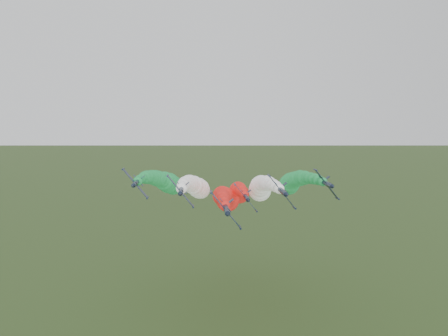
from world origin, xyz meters
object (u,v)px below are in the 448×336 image
at_px(jet_inner_left, 195,187).
at_px(jet_trail, 239,192).
at_px(jet_outer_left, 165,182).
at_px(jet_lead, 225,198).
at_px(jet_inner_right, 261,187).
at_px(jet_outer_right, 293,182).

height_order(jet_inner_left, jet_trail, jet_inner_left).
bearing_deg(jet_outer_left, jet_lead, -47.00).
height_order(jet_inner_left, jet_outer_left, jet_outer_left).
distance_m(jet_inner_left, jet_inner_right, 20.39).
distance_m(jet_lead, jet_trail, 26.34).
bearing_deg(jet_lead, jet_trail, 75.88).
xyz_separation_m(jet_inner_left, jet_outer_right, (31.95, 5.95, 0.23)).
distance_m(jet_outer_right, jet_trail, 19.14).
bearing_deg(jet_inner_left, jet_inner_right, -8.38).
bearing_deg(jet_inner_left, jet_lead, -54.11).
xyz_separation_m(jet_lead, jet_inner_right, (11.64, 8.83, 1.62)).
relative_size(jet_lead, jet_inner_right, 1.00).
bearing_deg(jet_lead, jet_inner_left, 125.89).
bearing_deg(jet_lead, jet_outer_right, 37.16).
distance_m(jet_inner_left, jet_outer_right, 32.50).
height_order(jet_lead, jet_inner_right, jet_inner_right).
height_order(jet_inner_right, jet_trail, jet_inner_right).
height_order(jet_lead, jet_outer_right, jet_outer_right).
xyz_separation_m(jet_outer_left, jet_outer_right, (41.94, -2.11, -0.21)).
distance_m(jet_lead, jet_outer_left, 27.23).
height_order(jet_lead, jet_inner_left, jet_inner_left).
bearing_deg(jet_outer_left, jet_outer_right, -2.88).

